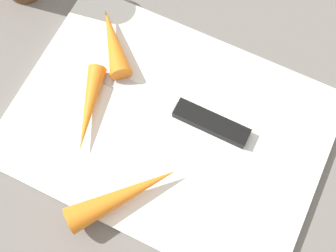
{
  "coord_description": "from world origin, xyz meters",
  "views": [
    {
      "loc": [
        -0.07,
        0.15,
        0.5
      ],
      "look_at": [
        0.0,
        0.0,
        0.01
      ],
      "focal_mm": 47.22,
      "sensor_mm": 36.0,
      "label": 1
    }
  ],
  "objects_px": {
    "carrot_longest": "(124,195)",
    "carrot_shortest": "(113,41)",
    "carrot_medium": "(89,108)",
    "cutting_board": "(168,128)",
    "knife": "(201,118)"
  },
  "relations": [
    {
      "from": "carrot_longest",
      "to": "carrot_shortest",
      "type": "height_order",
      "value": "carrot_longest"
    },
    {
      "from": "cutting_board",
      "to": "carrot_shortest",
      "type": "xyz_separation_m",
      "value": [
        0.11,
        -0.06,
        0.02
      ]
    },
    {
      "from": "carrot_longest",
      "to": "carrot_shortest",
      "type": "xyz_separation_m",
      "value": [
        0.1,
        -0.16,
        -0.0
      ]
    },
    {
      "from": "cutting_board",
      "to": "carrot_medium",
      "type": "xyz_separation_m",
      "value": [
        0.09,
        0.02,
        0.02
      ]
    },
    {
      "from": "cutting_board",
      "to": "carrot_medium",
      "type": "distance_m",
      "value": 0.09
    },
    {
      "from": "carrot_longest",
      "to": "cutting_board",
      "type": "bearing_deg",
      "value": 34.87
    },
    {
      "from": "carrot_longest",
      "to": "carrot_shortest",
      "type": "distance_m",
      "value": 0.19
    },
    {
      "from": "knife",
      "to": "carrot_shortest",
      "type": "xyz_separation_m",
      "value": [
        0.14,
        -0.04,
        0.01
      ]
    },
    {
      "from": "cutting_board",
      "to": "carrot_medium",
      "type": "height_order",
      "value": "carrot_medium"
    },
    {
      "from": "knife",
      "to": "carrot_medium",
      "type": "distance_m",
      "value": 0.13
    },
    {
      "from": "carrot_longest",
      "to": "carrot_medium",
      "type": "height_order",
      "value": "carrot_longest"
    },
    {
      "from": "cutting_board",
      "to": "carrot_shortest",
      "type": "height_order",
      "value": "carrot_shortest"
    },
    {
      "from": "cutting_board",
      "to": "carrot_shortest",
      "type": "relative_size",
      "value": 3.9
    },
    {
      "from": "carrot_shortest",
      "to": "cutting_board",
      "type": "bearing_deg",
      "value": -161.98
    },
    {
      "from": "cutting_board",
      "to": "carrot_longest",
      "type": "xyz_separation_m",
      "value": [
        0.01,
        0.1,
        0.02
      ]
    }
  ]
}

